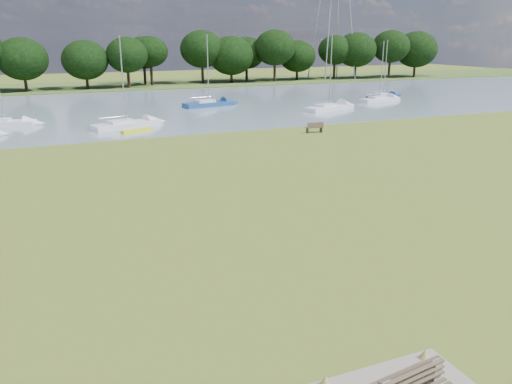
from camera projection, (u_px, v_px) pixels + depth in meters
name	position (u px, v px, depth m)	size (l,w,h in m)	color
ground	(221.00, 220.00, 24.43)	(220.00, 220.00, 0.00)	olive
river	(111.00, 109.00, 61.40)	(220.00, 40.00, 0.10)	gray
far_bank	(89.00, 87.00, 87.80)	(220.00, 20.00, 0.40)	#4C6626
riverbank_bench	(315.00, 127.00, 46.38)	(1.66, 0.60, 1.00)	brown
kayak	(137.00, 130.00, 46.58)	(2.97, 0.69, 0.30)	yellow
tree_line	(95.00, 53.00, 82.98)	(144.73, 8.07, 9.77)	black
sailboat_0	(125.00, 123.00, 48.79)	(6.91, 3.88, 8.66)	silver
sailboat_1	(383.00, 95.00, 71.22)	(5.93, 2.95, 8.09)	navy
sailboat_3	(208.00, 102.00, 63.44)	(6.96, 3.20, 8.78)	navy
sailboat_5	(379.00, 98.00, 68.44)	(6.48, 2.85, 7.97)	silver
sailboat_7	(3.00, 121.00, 49.79)	(6.09, 3.13, 7.19)	silver
sailboat_8	(329.00, 106.00, 60.58)	(7.46, 4.23, 8.82)	silver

